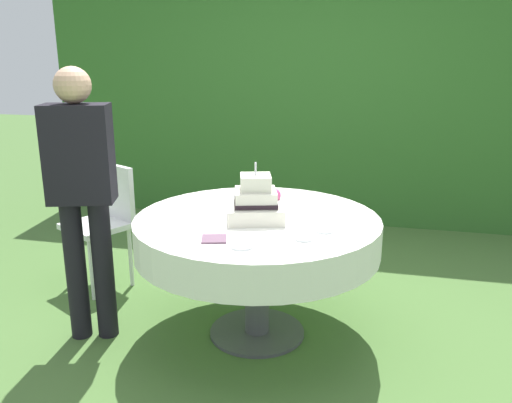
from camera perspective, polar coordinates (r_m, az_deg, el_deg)
name	(u,v)px	position (r m, az deg, el deg)	size (l,w,h in m)	color
ground_plane	(257,333)	(3.34, 0.12, -14.10)	(20.00, 20.00, 0.00)	#476B33
foliage_hedge	(315,101)	(5.45, 6.47, 10.80)	(5.44, 0.54, 2.39)	#336628
cake_table	(257,235)	(3.07, 0.13, -3.67)	(1.42, 1.42, 0.75)	#4C4C51
wedding_cake	(256,203)	(2.97, -0.05, -0.12)	(0.39, 0.39, 0.33)	silver
serving_plate_near	(241,198)	(3.41, -1.60, 0.37)	(0.12, 0.12, 0.01)	white
serving_plate_far	(303,238)	(2.69, 5.19, -3.98)	(0.11, 0.11, 0.01)	white
serving_plate_left	(242,246)	(2.57, -1.56, -4.87)	(0.11, 0.11, 0.01)	white
serving_plate_right	(324,230)	(2.82, 7.43, -3.13)	(0.10, 0.10, 0.01)	white
napkin_stack	(214,239)	(2.68, -4.58, -4.08)	(0.13, 0.13, 0.01)	#6B4C60
garden_chair	(105,214)	(3.96, -16.06, -1.30)	(0.54, 0.54, 0.89)	white
standing_person	(82,188)	(3.12, -18.40, 1.39)	(0.40, 0.30, 1.60)	black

